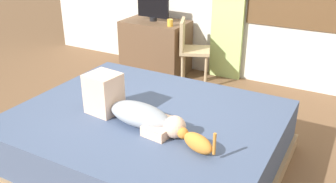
% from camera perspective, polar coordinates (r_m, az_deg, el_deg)
% --- Properties ---
extents(ground_plane, '(16.00, 16.00, 0.00)m').
position_cam_1_polar(ground_plane, '(3.34, -3.29, -11.34)').
color(ground_plane, brown).
extents(bed, '(2.23, 1.83, 0.50)m').
position_cam_1_polar(bed, '(3.23, -3.29, -7.44)').
color(bed, '#997A56').
rests_on(bed, ground).
extents(person_lying, '(0.94, 0.35, 0.34)m').
position_cam_1_polar(person_lying, '(2.96, -5.94, -2.56)').
color(person_lying, '#8C939E').
rests_on(person_lying, bed).
extents(cat, '(0.34, 0.19, 0.21)m').
position_cam_1_polar(cat, '(2.60, 4.39, -7.75)').
color(cat, '#C67A2D').
rests_on(cat, bed).
extents(desk, '(0.90, 0.56, 0.74)m').
position_cam_1_polar(desk, '(5.28, -1.92, 6.94)').
color(desk, brown).
rests_on(desk, ground).
extents(tv_monitor, '(0.48, 0.10, 0.35)m').
position_cam_1_polar(tv_monitor, '(5.16, -2.32, 12.84)').
color(tv_monitor, black).
rests_on(tv_monitor, desk).
extents(cup, '(0.08, 0.08, 0.09)m').
position_cam_1_polar(cup, '(4.90, 0.33, 10.61)').
color(cup, gold).
rests_on(cup, desk).
extents(chair_by_desk, '(0.50, 0.50, 0.86)m').
position_cam_1_polar(chair_by_desk, '(4.82, 3.39, 6.92)').
color(chair_by_desk, tan).
rests_on(chair_by_desk, ground).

